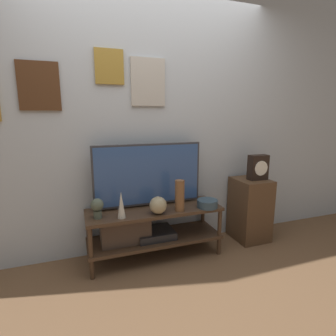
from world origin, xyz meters
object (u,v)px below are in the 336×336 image
(television, at_px, (149,175))
(vase_tall_ceramic, at_px, (180,196))
(vase_wide_bowl, at_px, (207,203))
(vase_round_glass, at_px, (158,205))
(vase_slim_bronze, at_px, (121,205))
(mantel_clock, at_px, (258,167))
(decorative_bust, at_px, (97,207))

(television, xyz_separation_m, vase_tall_ceramic, (0.24, -0.22, -0.17))
(vase_tall_ceramic, relative_size, vase_wide_bowl, 1.47)
(television, distance_m, vase_round_glass, 0.33)
(vase_slim_bronze, bearing_deg, vase_tall_ceramic, -0.39)
(vase_wide_bowl, relative_size, mantel_clock, 0.74)
(vase_slim_bronze, distance_m, decorative_bust, 0.21)
(vase_round_glass, xyz_separation_m, decorative_bust, (-0.53, 0.07, 0.03))
(vase_round_glass, distance_m, vase_wide_bowl, 0.50)
(vase_wide_bowl, bearing_deg, vase_tall_ceramic, 178.74)
(vase_slim_bronze, distance_m, mantel_clock, 1.51)
(television, relative_size, vase_tall_ceramic, 3.61)
(mantel_clock, bearing_deg, decorative_bust, -178.30)
(vase_tall_ceramic, distance_m, decorative_bust, 0.74)
(vase_tall_ceramic, height_order, mantel_clock, mantel_clock)
(vase_slim_bronze, bearing_deg, decorative_bust, 163.16)
(vase_slim_bronze, bearing_deg, vase_wide_bowl, -0.69)
(vase_tall_ceramic, relative_size, mantel_clock, 1.09)
(television, bearing_deg, mantel_clock, -5.20)
(decorative_bust, bearing_deg, vase_tall_ceramic, -4.90)
(vase_wide_bowl, bearing_deg, vase_slim_bronze, 179.31)
(television, height_order, mantel_clock, television)
(vase_slim_bronze, relative_size, mantel_clock, 0.88)
(television, distance_m, mantel_clock, 1.19)
(vase_tall_ceramic, bearing_deg, decorative_bust, 175.10)
(vase_slim_bronze, height_order, mantel_clock, mantel_clock)
(television, xyz_separation_m, vase_wide_bowl, (0.52, -0.23, -0.28))
(decorative_bust, bearing_deg, mantel_clock, 1.70)
(vase_round_glass, height_order, vase_slim_bronze, vase_slim_bronze)
(vase_slim_bronze, distance_m, vase_wide_bowl, 0.83)
(decorative_bust, bearing_deg, television, 17.43)
(vase_round_glass, bearing_deg, decorative_bust, 172.51)
(vase_wide_bowl, bearing_deg, vase_round_glass, 179.95)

